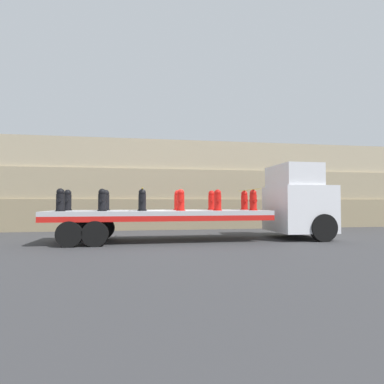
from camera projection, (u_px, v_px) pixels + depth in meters
The scene contains 18 objects.
ground_plane at pixel (161, 241), 11.93m from camera, with size 120.00×120.00×0.00m, color #38383A.
rock_cliff at pixel (155, 185), 18.25m from camera, with size 60.00×3.30×5.14m.
truck_cab at pixel (299, 202), 12.93m from camera, with size 2.25×2.69×3.14m.
flatbed_trailer at pixel (146, 216), 11.87m from camera, with size 8.55×2.52×1.22m.
fire_hydrant_black_near_0 at pixel (60, 200), 10.87m from camera, with size 0.36×0.59×0.83m.
fire_hydrant_black_far_0 at pixel (68, 200), 11.92m from camera, with size 0.36×0.59×0.83m.
fire_hydrant_black_near_1 at pixel (102, 200), 11.11m from camera, with size 0.36×0.59×0.83m.
fire_hydrant_black_far_1 at pixel (106, 200), 12.15m from camera, with size 0.36×0.59×0.83m.
fire_hydrant_black_near_2 at pixel (142, 200), 11.34m from camera, with size 0.36×0.59×0.83m.
fire_hydrant_black_far_2 at pixel (142, 200), 12.39m from camera, with size 0.36×0.59×0.83m.
fire_hydrant_red_near_3 at pixel (181, 200), 11.58m from camera, with size 0.36×0.59×0.83m.
fire_hydrant_red_far_3 at pixel (178, 200), 12.62m from camera, with size 0.36×0.59×0.83m.
fire_hydrant_red_near_4 at pixel (218, 200), 11.81m from camera, with size 0.36×0.59×0.83m.
fire_hydrant_red_far_4 at pixel (212, 200), 12.86m from camera, with size 0.36×0.59×0.83m.
fire_hydrant_red_near_5 at pixel (253, 200), 12.05m from camera, with size 0.36×0.59×0.83m.
fire_hydrant_red_far_5 at pixel (244, 200), 13.09m from camera, with size 0.36×0.59×0.83m.
cargo_strap_rear at pixel (142, 189), 11.88m from camera, with size 0.05×2.61×0.01m.
cargo_strap_middle at pixel (249, 190), 12.58m from camera, with size 0.05×2.61×0.01m.
Camera 1 is at (-0.68, -12.03, 1.56)m, focal length 28.00 mm.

